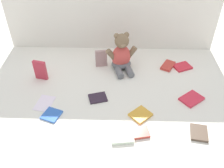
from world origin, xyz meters
The scene contains 15 objects.
ground_plane centered at (0.00, 0.00, 0.00)m, with size 3.20×3.20×0.00m, color silver.
backdrop_drape centered at (0.00, 0.48, 0.36)m, with size 1.53×0.03×0.72m, color white.
teddy_bear centered at (0.08, 0.20, 0.10)m, with size 0.22×0.21×0.26m.
book_case_0 centered at (0.19, -0.25, 0.01)m, with size 0.09×0.11×0.01m, color gold.
book_case_1 centered at (-0.06, -0.12, 0.01)m, with size 0.08×0.10×0.01m, color #2C1F2F.
book_case_2 centered at (-0.37, -0.17, 0.00)m, with size 0.09×0.13×0.01m, color white.
book_case_3 centered at (-0.31, -0.26, 0.01)m, with size 0.09×0.10×0.01m, color blue.
book_case_4 centered at (0.08, -0.41, 0.01)m, with size 0.09×0.11×0.02m, color white.
book_case_5 centered at (0.41, 0.22, 0.01)m, with size 0.07×0.12×0.02m, color #BE362F.
book_case_6 centered at (0.17, -0.38, 0.01)m, with size 0.07×0.09×0.02m, color #BD4034.
book_case_7 centered at (0.48, -0.37, 0.01)m, with size 0.09×0.11×0.01m, color brown.
book_case_8 centered at (-0.06, 0.23, 0.06)m, with size 0.08×0.02×0.12m, color #A57D7D.
book_case_9 centered at (-0.44, 0.07, 0.07)m, with size 0.08×0.02×0.13m, color #BF2E40.
book_case_10 centered at (0.50, -0.11, 0.01)m, with size 0.09×0.13×0.01m, color red.
book_case_11 centered at (0.50, 0.22, 0.01)m, with size 0.09×0.11×0.01m, color red.
Camera 1 is at (0.05, -1.22, 1.02)m, focal length 40.30 mm.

